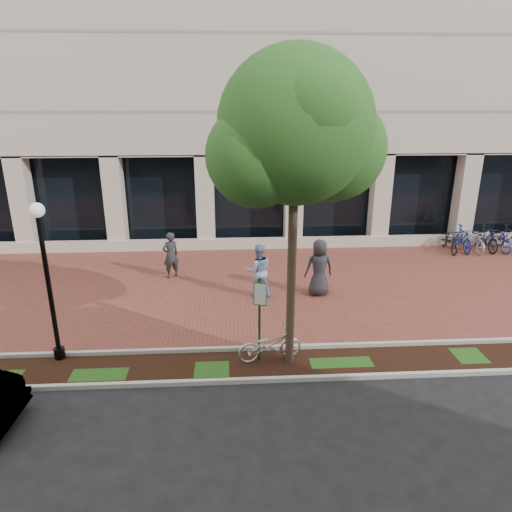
{
  "coord_description": "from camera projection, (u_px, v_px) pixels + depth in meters",
  "views": [
    {
      "loc": [
        -0.93,
        -15.39,
        6.42
      ],
      "look_at": [
        -0.06,
        -0.8,
        1.44
      ],
      "focal_mm": 32.0,
      "sensor_mm": 36.0,
      "label": 1
    }
  ],
  "objects": [
    {
      "name": "locked_bicycle",
      "position": [
        270.0,
        345.0,
        11.79
      ],
      "size": [
        1.78,
        0.92,
        0.89
      ],
      "primitive_type": "imported",
      "rotation": [
        0.0,
        0.0,
        1.78
      ],
      "color": "silver",
      "rests_on": "ground"
    },
    {
      "name": "curb_street_side",
      "position": [
        271.0,
        380.0,
        10.97
      ],
      "size": [
        40.0,
        0.12,
        0.12
      ],
      "primitive_type": "cube",
      "color": "#B9BAAF",
      "rests_on": "ground"
    },
    {
      "name": "pedestrian_right",
      "position": [
        319.0,
        268.0,
        15.64
      ],
      "size": [
        1.03,
        0.73,
        1.99
      ],
      "primitive_type": "imported",
      "rotation": [
        0.0,
        0.0,
        3.24
      ],
      "color": "#27282C",
      "rests_on": "ground"
    },
    {
      "name": "lamppost",
      "position": [
        47.0,
        275.0,
        11.25
      ],
      "size": [
        0.36,
        0.36,
        4.17
      ],
      "color": "black",
      "rests_on": "ground"
    },
    {
      "name": "bike_rack_cluster",
      "position": [
        479.0,
        239.0,
        20.52
      ],
      "size": [
        3.6,
        2.0,
        1.13
      ],
      "rotation": [
        0.0,
        0.0,
        0.0
      ],
      "color": "black",
      "rests_on": "ground"
    },
    {
      "name": "pedestrian_left",
      "position": [
        171.0,
        255.0,
        17.25
      ],
      "size": [
        0.78,
        0.72,
        1.78
      ],
      "primitive_type": "imported",
      "rotation": [
        0.0,
        0.0,
        3.73
      ],
      "color": "#29292E",
      "rests_on": "ground"
    },
    {
      "name": "pedestrian_mid",
      "position": [
        258.0,
        271.0,
        15.54
      ],
      "size": [
        0.98,
        0.8,
        1.88
      ],
      "primitive_type": "imported",
      "rotation": [
        0.0,
        0.0,
        3.25
      ],
      "color": "#8BA0CF",
      "rests_on": "ground"
    },
    {
      "name": "curb_plaza_side",
      "position": [
        266.0,
        348.0,
        12.39
      ],
      "size": [
        40.0,
        0.12,
        0.12
      ],
      "primitive_type": "cube",
      "color": "#B9BAAF",
      "rests_on": "ground"
    },
    {
      "name": "brick_plaza",
      "position": [
        256.0,
        286.0,
        16.66
      ],
      "size": [
        40.0,
        9.0,
        0.01
      ],
      "primitive_type": "cube",
      "color": "brown",
      "rests_on": "ground"
    },
    {
      "name": "bollard",
      "position": [
        462.0,
        239.0,
        20.7
      ],
      "size": [
        0.12,
        0.12,
        0.97
      ],
      "color": "#B1B1B5",
      "rests_on": "ground"
    },
    {
      "name": "planting_strip",
      "position": [
        269.0,
        365.0,
        11.7
      ],
      "size": [
        40.0,
        1.5,
        0.01
      ],
      "primitive_type": "cube",
      "color": "black",
      "rests_on": "ground"
    },
    {
      "name": "parking_sign",
      "position": [
        260.0,
        309.0,
        11.42
      ],
      "size": [
        0.34,
        0.07,
        2.31
      ],
      "rotation": [
        0.0,
        0.0,
        -0.33
      ],
      "color": "#153A1D",
      "rests_on": "ground"
    },
    {
      "name": "street_tree",
      "position": [
        297.0,
        137.0,
        10.08
      ],
      "size": [
        4.15,
        3.46,
        7.62
      ],
      "color": "#453927",
      "rests_on": "ground"
    },
    {
      "name": "ground",
      "position": [
        256.0,
        286.0,
        16.66
      ],
      "size": [
        120.0,
        120.0,
        0.0
      ],
      "primitive_type": "plane",
      "color": "black",
      "rests_on": "ground"
    },
    {
      "name": "near_office_building",
      "position": [
        244.0,
        26.0,
        23.32
      ],
      "size": [
        40.0,
        12.12,
        16.0
      ],
      "color": "beige",
      "rests_on": "ground"
    }
  ]
}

